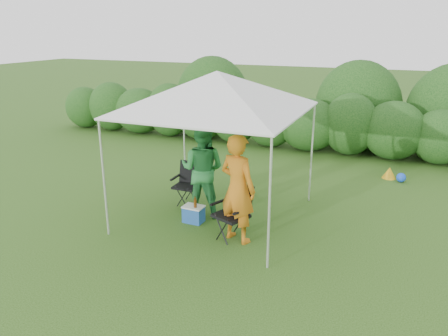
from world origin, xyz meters
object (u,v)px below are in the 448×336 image
at_px(canopy, 217,91).
at_px(cooler, 194,214).
at_px(chair_right, 235,208).
at_px(man, 238,189).
at_px(chair_left, 188,180).
at_px(woman, 203,169).

height_order(canopy, cooler, canopy).
distance_m(chair_right, cooler, 1.05).
bearing_deg(man, chair_left, -19.39).
bearing_deg(chair_left, chair_right, -37.22).
xyz_separation_m(chair_right, chair_left, (-1.49, 1.11, -0.05)).
distance_m(canopy, man, 1.85).
xyz_separation_m(canopy, cooler, (-0.31, -0.44, -2.30)).
xyz_separation_m(canopy, woman, (-0.32, 0.01, -1.53)).
bearing_deg(chair_left, woman, -36.83).
relative_size(man, woman, 1.03).
relative_size(chair_right, chair_left, 1.10).
xyz_separation_m(man, woman, (-1.05, 0.81, -0.03)).
height_order(chair_right, cooler, chair_right).
distance_m(chair_right, chair_left, 1.86).
height_order(canopy, chair_left, canopy).
xyz_separation_m(canopy, man, (0.73, -0.80, -1.50)).
bearing_deg(man, canopy, -29.87).
distance_m(chair_right, woman, 1.25).
relative_size(chair_right, cooler, 2.45).
bearing_deg(canopy, cooler, -125.25).
height_order(canopy, woman, canopy).
bearing_deg(woman, chair_left, -39.97).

